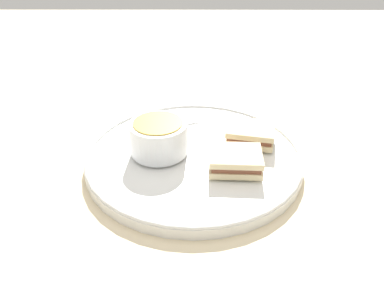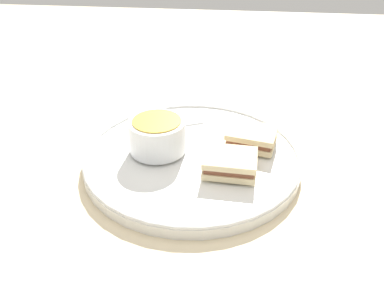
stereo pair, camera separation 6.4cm
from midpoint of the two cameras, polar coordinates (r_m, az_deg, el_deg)
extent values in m
plane|color=beige|center=(0.66, 2.78, -2.82)|extent=(2.40, 2.40, 0.00)
cylinder|color=white|center=(0.66, 2.80, -2.18)|extent=(0.37, 0.37, 0.02)
torus|color=white|center=(0.65, 2.82, -1.42)|extent=(0.37, 0.37, 0.01)
cylinder|color=white|center=(0.65, -2.44, -0.79)|extent=(0.05, 0.05, 0.01)
cylinder|color=white|center=(0.64, -2.49, 1.07)|extent=(0.10, 0.10, 0.06)
cylinder|color=gold|center=(0.62, -2.55, 3.16)|extent=(0.08, 0.08, 0.01)
cube|color=silver|center=(0.74, 0.70, 3.23)|extent=(0.04, 0.09, 0.00)
ellipsoid|color=silver|center=(0.72, -3.88, 2.79)|extent=(0.04, 0.04, 0.01)
cube|color=beige|center=(0.61, 8.80, -3.72)|extent=(0.07, 0.09, 0.01)
cube|color=brown|center=(0.60, 8.87, -2.98)|extent=(0.06, 0.08, 0.01)
cube|color=beige|center=(0.60, 8.95, -2.23)|extent=(0.07, 0.09, 0.01)
cube|color=beige|center=(0.68, 11.65, 0.24)|extent=(0.08, 0.10, 0.01)
cube|color=brown|center=(0.67, 11.74, 0.92)|extent=(0.08, 0.09, 0.01)
cube|color=beige|center=(0.67, 11.83, 1.62)|extent=(0.08, 0.10, 0.01)
cube|color=white|center=(0.93, -11.23, 7.34)|extent=(0.26, 0.30, 0.00)
camera|label=1|loc=(0.03, -87.14, 1.79)|focal=35.00mm
camera|label=2|loc=(0.03, 92.86, -1.79)|focal=35.00mm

